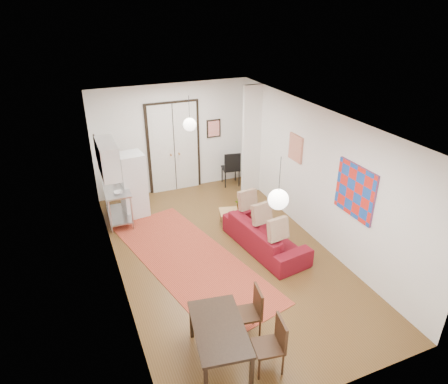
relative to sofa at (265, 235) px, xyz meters
name	(u,v)px	position (x,y,z in m)	size (l,w,h in m)	color
floor	(224,255)	(-0.90, 0.09, -0.31)	(7.00, 7.00, 0.00)	brown
ceiling	(224,119)	(-0.90, 0.09, 2.59)	(4.20, 7.00, 0.02)	silver
wall_back	(173,139)	(-0.90, 3.59, 1.14)	(4.20, 0.02, 2.90)	white
wall_front	(337,311)	(-0.90, -3.41, 1.14)	(4.20, 0.02, 2.90)	white
wall_left	(113,213)	(-3.00, 0.09, 1.14)	(0.02, 7.00, 2.90)	white
wall_right	(316,175)	(1.20, 0.09, 1.14)	(0.02, 7.00, 2.90)	white
double_doors	(174,148)	(-0.90, 3.55, 0.89)	(1.44, 0.06, 2.50)	white
stub_partition	(251,141)	(0.95, 2.64, 1.14)	(0.50, 0.10, 2.90)	white
wall_cabinet	(108,159)	(-2.82, 1.59, 1.59)	(0.35, 1.00, 0.70)	white
painting_popart	(355,191)	(1.18, -1.16, 1.34)	(0.05, 1.00, 1.00)	red
painting_abstract	(296,148)	(1.18, 0.89, 1.49)	(0.05, 0.50, 0.60)	beige
poster_back	(214,129)	(0.25, 3.56, 1.29)	(0.40, 0.03, 0.50)	red
print_left	(97,149)	(-2.97, 2.09, 1.64)	(0.03, 0.44, 0.54)	olive
pendant_back	(190,124)	(-0.90, 2.09, 1.94)	(0.30, 0.30, 0.80)	silver
pendant_front	(278,199)	(-0.90, -1.91, 1.94)	(0.30, 0.30, 0.80)	silver
kilim_rug	(190,260)	(-1.61, 0.17, -0.31)	(1.63, 4.35, 0.01)	#AB442A
sofa	(265,235)	(0.00, 0.00, 0.00)	(2.13, 0.83, 0.62)	maroon
coffee_table	(237,213)	(-0.13, 1.12, 0.00)	(0.91, 0.65, 0.36)	tan
potted_plant	(241,203)	(-0.03, 1.12, 0.23)	(0.32, 0.28, 0.35)	#31672E
kitchen_counter	(118,200)	(-2.65, 2.38, 0.23)	(0.60, 1.14, 0.86)	#AAACAF
bowl	(118,192)	(-2.65, 2.08, 0.57)	(0.20, 0.20, 0.05)	white
soap_bottle	(114,181)	(-2.65, 2.63, 0.64)	(0.08, 0.08, 0.18)	teal
fridge	(133,185)	(-2.23, 2.54, 0.48)	(0.56, 0.56, 1.59)	silver
dining_table	(219,331)	(-2.01, -2.39, 0.30)	(0.90, 1.34, 0.69)	black
dining_chair_near	(244,306)	(-1.41, -1.95, 0.18)	(0.47, 0.61, 0.85)	#372011
dining_chair_far	(265,338)	(-1.41, -2.65, 0.18)	(0.47, 0.61, 0.85)	#372011
black_side_chair	(229,164)	(0.62, 3.34, 0.28)	(0.52, 0.52, 1.00)	black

